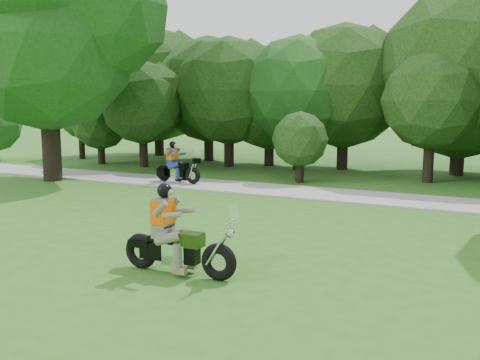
% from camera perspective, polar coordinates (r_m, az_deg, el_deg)
% --- Properties ---
extents(ground, '(100.00, 100.00, 0.00)m').
position_cam_1_polar(ground, '(9.62, -3.05, -9.21)').
color(ground, '#33631C').
rests_on(ground, ground).
extents(walkway, '(60.00, 2.20, 0.06)m').
position_cam_1_polar(walkway, '(16.85, 10.56, -1.61)').
color(walkway, gray).
rests_on(walkway, ground).
extents(tree_line, '(39.83, 10.33, 7.49)m').
position_cam_1_polar(tree_line, '(22.52, 21.38, 9.41)').
color(tree_line, black).
rests_on(tree_line, ground).
extents(big_tree_west, '(8.64, 6.56, 9.96)m').
position_cam_1_polar(big_tree_west, '(21.34, -19.44, 15.57)').
color(big_tree_west, black).
rests_on(big_tree_west, ground).
extents(chopper_motorcycle, '(2.17, 0.58, 1.55)m').
position_cam_1_polar(chopper_motorcycle, '(9.16, -7.14, -6.45)').
color(chopper_motorcycle, black).
rests_on(chopper_motorcycle, ground).
extents(touring_motorcycle, '(1.92, 0.66, 1.46)m').
position_cam_1_polar(touring_motorcycle, '(19.12, -6.92, 1.34)').
color(touring_motorcycle, black).
rests_on(touring_motorcycle, walkway).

